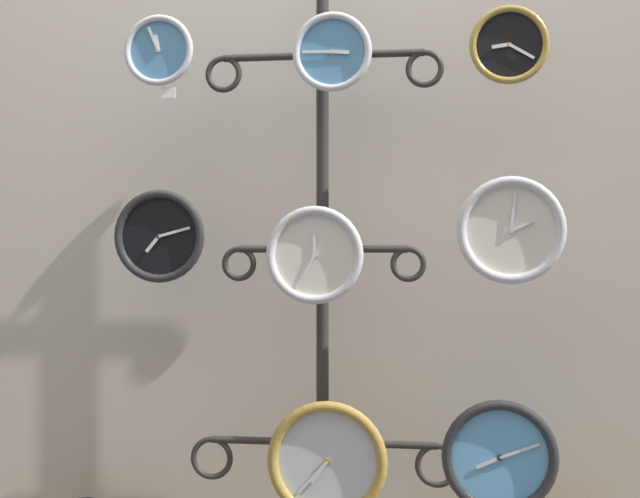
{
  "coord_description": "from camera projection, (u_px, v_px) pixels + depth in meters",
  "views": [
    {
      "loc": [
        0.32,
        -1.96,
        1.02
      ],
      "look_at": [
        0.0,
        0.36,
        1.03
      ],
      "focal_mm": 50.0,
      "sensor_mm": 36.0,
      "label": 1
    }
  ],
  "objects": [
    {
      "name": "price_tag_upper",
      "position": [
        168.0,
        93.0,
        2.34
      ],
      "size": [
        0.04,
        0.0,
        0.03
      ],
      "color": "white"
    },
    {
      "name": "clock_middle_right",
      "position": [
        511.0,
        230.0,
        2.22
      ],
      "size": [
        0.27,
        0.04,
        0.27
      ],
      "color": "silver"
    },
    {
      "name": "clock_top_right",
      "position": [
        509.0,
        45.0,
        2.22
      ],
      "size": [
        0.2,
        0.04,
        0.2
      ],
      "color": "black"
    },
    {
      "name": "shop_wall",
      "position": [
        330.0,
        119.0,
        2.55
      ],
      "size": [
        4.4,
        0.04,
        2.8
      ],
      "color": "#BCB2A3",
      "rests_on": "ground_plane"
    },
    {
      "name": "clock_top_center",
      "position": [
        332.0,
        52.0,
        2.28
      ],
      "size": [
        0.21,
        0.04,
        0.21
      ],
      "color": "#4C84B2"
    },
    {
      "name": "clock_middle_center",
      "position": [
        315.0,
        255.0,
        2.29
      ],
      "size": [
        0.25,
        0.04,
        0.25
      ],
      "color": "silver"
    },
    {
      "name": "clock_bottom_right",
      "position": [
        500.0,
        457.0,
        2.23
      ],
      "size": [
        0.29,
        0.04,
        0.29
      ],
      "color": "#60A8DB"
    },
    {
      "name": "clock_middle_left",
      "position": [
        160.0,
        236.0,
        2.37
      ],
      "size": [
        0.25,
        0.04,
        0.25
      ],
      "color": "black"
    },
    {
      "name": "display_stand",
      "position": [
        323.0,
        413.0,
        2.39
      ],
      "size": [
        0.73,
        0.36,
        1.81
      ],
      "color": "#282623",
      "rests_on": "ground_plane"
    },
    {
      "name": "clock_top_left",
      "position": [
        159.0,
        51.0,
        2.34
      ],
      "size": [
        0.19,
        0.04,
        0.19
      ],
      "color": "#4C84B2"
    },
    {
      "name": "clock_bottom_center",
      "position": [
        327.0,
        461.0,
        2.28
      ],
      "size": [
        0.31,
        0.04,
        0.31
      ],
      "color": "silver"
    }
  ]
}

